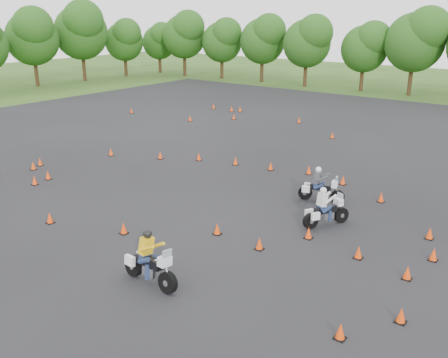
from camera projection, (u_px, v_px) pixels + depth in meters
ground at (163, 233)px, 19.80m from camera, size 140.00×140.00×0.00m
asphalt_pad at (249, 192)px, 24.33m from camera, size 62.00×62.00×0.00m
treeline at (443, 58)px, 43.78m from camera, size 87.19×32.08×10.27m
traffic_cones at (243, 190)px, 23.86m from camera, size 36.33×32.21×0.45m
rider_grey at (322, 184)px, 22.86m from camera, size 2.23×1.19×1.65m
rider_yellow at (149, 259)px, 15.79m from camera, size 2.37×0.86×1.80m
rider_white at (327, 206)px, 20.25m from camera, size 1.60×2.21×1.67m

